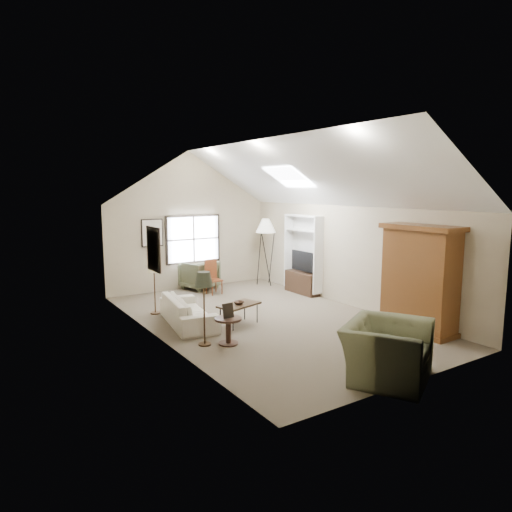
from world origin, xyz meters
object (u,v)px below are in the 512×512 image
armchair_far (199,275)px  side_table (228,331)px  armchair_near (387,351)px  side_chair (214,277)px  coffee_table (239,314)px  sofa (188,311)px  armoire (420,279)px

armchair_far → side_table: bearing=53.8°
armchair_near → side_chair: bearing=57.5°
armchair_far → coffee_table: 3.84m
sofa → side_chair: side_chair is taller
armchair_near → coffee_table: size_ratio=1.49×
sofa → armchair_near: (1.38, -4.32, 0.14)m
armoire → side_chair: armoire is taller
armchair_near → sofa: bearing=78.9°
armchair_near → armchair_far: (0.38, 7.40, -0.03)m
coffee_table → side_table: side_table is taller
armchair_far → side_chair: (0.04, -0.85, 0.07)m
armchair_far → armchair_near: bearing=70.4°
sofa → armchair_near: 4.54m
side_chair → armchair_far: bearing=88.8°
armchair_near → coffee_table: (-0.48, 3.66, -0.21)m
armoire → coffee_table: size_ratio=2.40×
armchair_far → coffee_table: bearing=60.4°
sofa → side_chair: bearing=-29.6°
side_table → armchair_far: bearing=70.5°
armoire → coffee_table: (-2.90, 2.36, -0.87)m
sofa → side_table: size_ratio=3.99×
sofa → side_table: sofa is taller
armchair_far → side_table: (-1.66, -4.68, -0.16)m
armoire → coffee_table: bearing=140.8°
armoire → sofa: armoire is taller
armchair_near → side_chair: side_chair is taller
armchair_far → side_chair: size_ratio=0.95×
armchair_near → armoire: bearing=-0.5°
armoire → armchair_near: size_ratio=1.61×
side_chair → side_table: bearing=-118.2°
sofa → armchair_near: size_ratio=1.50×
armchair_far → side_table: size_ratio=1.77×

